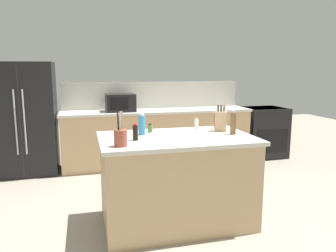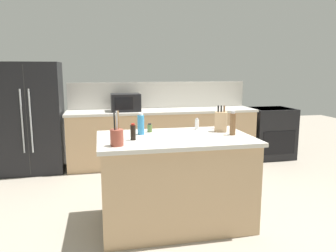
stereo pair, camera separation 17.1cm
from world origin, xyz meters
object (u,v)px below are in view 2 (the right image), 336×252
object	(u,v)px
microwave	(126,102)
utensil_crock	(117,137)
soy_sauce_bottle	(133,132)
dish_soap_bottle	(141,124)
hot_sauce_bottle	(217,121)
range_oven	(270,133)
knife_block	(221,121)
spice_jar_oregano	(150,128)
refrigerator	(31,118)
pepper_grinder	(233,124)
salt_shaker	(197,124)

from	to	relation	value
microwave	utensil_crock	bearing A→B (deg)	-96.43
soy_sauce_bottle	dish_soap_bottle	size ratio (longest dim) A/B	0.71
soy_sauce_bottle	hot_sauce_bottle	size ratio (longest dim) A/B	0.88
utensil_crock	soy_sauce_bottle	bearing A→B (deg)	52.03
range_oven	knife_block	world-z (taller)	knife_block
range_oven	soy_sauce_bottle	xyz separation A→B (m)	(-2.76, -2.27, 0.55)
soy_sauce_bottle	spice_jar_oregano	bearing A→B (deg)	59.00
refrigerator	dish_soap_bottle	distance (m)	2.55
range_oven	pepper_grinder	size ratio (longest dim) A/B	3.61
hot_sauce_bottle	utensil_crock	bearing A→B (deg)	-152.09
range_oven	salt_shaker	bearing A→B (deg)	-137.01
spice_jar_oregano	dish_soap_bottle	size ratio (longest dim) A/B	0.42
pepper_grinder	dish_soap_bottle	bearing A→B (deg)	166.61
salt_shaker	microwave	bearing A→B (deg)	109.88
utensil_crock	spice_jar_oregano	xyz separation A→B (m)	(0.39, 0.58, -0.04)
microwave	hot_sauce_bottle	xyz separation A→B (m)	(0.91, -1.86, -0.06)
refrigerator	utensil_crock	bearing A→B (deg)	-64.61
knife_block	dish_soap_bottle	bearing A→B (deg)	-155.81
knife_block	hot_sauce_bottle	world-z (taller)	knife_block
salt_shaker	hot_sauce_bottle	distance (m)	0.24
microwave	utensil_crock	size ratio (longest dim) A/B	1.48
range_oven	utensil_crock	xyz separation A→B (m)	(-2.93, -2.49, 0.56)
utensil_crock	spice_jar_oregano	bearing A→B (deg)	56.29
hot_sauce_bottle	soy_sauce_bottle	bearing A→B (deg)	-157.93
refrigerator	pepper_grinder	distance (m)	3.34
spice_jar_oregano	soy_sauce_bottle	bearing A→B (deg)	-121.00
refrigerator	hot_sauce_bottle	xyz separation A→B (m)	(2.40, -1.91, 0.16)
range_oven	refrigerator	bearing A→B (deg)	179.29
soy_sauce_bottle	microwave	bearing A→B (deg)	87.19
soy_sauce_bottle	hot_sauce_bottle	bearing A→B (deg)	22.07
refrigerator	spice_jar_oregano	distance (m)	2.53
knife_block	utensil_crock	world-z (taller)	utensil_crock
spice_jar_oregano	hot_sauce_bottle	xyz separation A→B (m)	(0.80, 0.05, 0.04)
microwave	salt_shaker	size ratio (longest dim) A/B	3.70
knife_block	spice_jar_oregano	bearing A→B (deg)	-164.08
salt_shaker	pepper_grinder	bearing A→B (deg)	-55.21
dish_soap_bottle	hot_sauce_bottle	distance (m)	0.93
refrigerator	microwave	world-z (taller)	refrigerator
knife_block	pepper_grinder	distance (m)	0.21
utensil_crock	salt_shaker	bearing A→B (deg)	34.06
refrigerator	range_oven	world-z (taller)	refrigerator
refrigerator	range_oven	size ratio (longest dim) A/B	1.88
microwave	spice_jar_oregano	xyz separation A→B (m)	(0.11, -1.90, -0.10)
salt_shaker	range_oven	bearing A→B (deg)	42.99
hot_sauce_bottle	microwave	bearing A→B (deg)	116.06
soy_sauce_bottle	salt_shaker	world-z (taller)	soy_sauce_bottle
hot_sauce_bottle	salt_shaker	bearing A→B (deg)	177.36
refrigerator	microwave	bearing A→B (deg)	-1.98
utensil_crock	refrigerator	bearing A→B (deg)	115.39
refrigerator	hot_sauce_bottle	bearing A→B (deg)	-38.57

